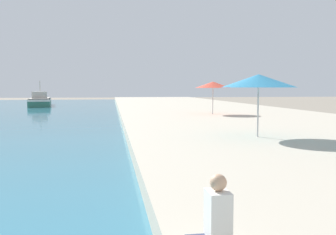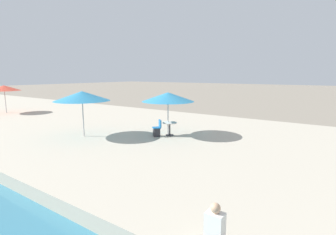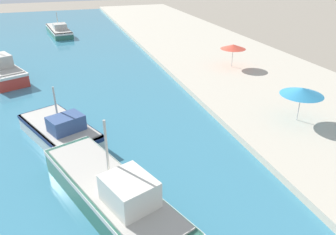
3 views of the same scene
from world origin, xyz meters
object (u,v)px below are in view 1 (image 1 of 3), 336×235
object	(u,v)px
cafe_umbrella_white	(259,81)
person_at_quay	(215,217)
fishing_boat_distant	(40,101)
cafe_umbrella_striped	(213,85)

from	to	relation	value
cafe_umbrella_white	person_at_quay	xyz separation A→B (m)	(-4.53, -9.86, -1.81)
cafe_umbrella_white	fishing_boat_distant	bearing A→B (deg)	111.64
fishing_boat_distant	cafe_umbrella_striped	size ratio (longest dim) A/B	3.83
fishing_boat_distant	person_at_quay	xyz separation A→B (m)	(10.74, -48.34, 0.19)
cafe_umbrella_striped	person_at_quay	size ratio (longest dim) A/B	2.88
cafe_umbrella_white	person_at_quay	bearing A→B (deg)	-114.66
fishing_boat_distant	cafe_umbrella_striped	distance (m)	30.71
cafe_umbrella_white	cafe_umbrella_striped	distance (m)	13.10
fishing_boat_distant	cafe_umbrella_white	bearing A→B (deg)	-76.08
cafe_umbrella_striped	person_at_quay	xyz separation A→B (m)	(-6.27, -22.85, -1.77)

